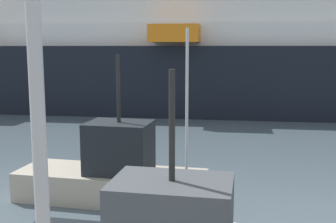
% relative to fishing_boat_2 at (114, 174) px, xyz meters
% --- Properties ---
extents(fishing_boat_2, '(8.09, 3.07, 6.14)m').
position_rel_fishing_boat_2_xyz_m(fishing_boat_2, '(0.00, 0.00, 0.00)').
color(fishing_boat_2, '#BCB29E').
rests_on(fishing_boat_2, ground_plane).
extents(cruise_ship, '(118.83, 19.24, 18.88)m').
position_rel_fishing_boat_2_xyz_m(cruise_ship, '(9.87, 28.84, 4.84)').
color(cruise_ship, black).
rests_on(cruise_ship, ground_plane).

